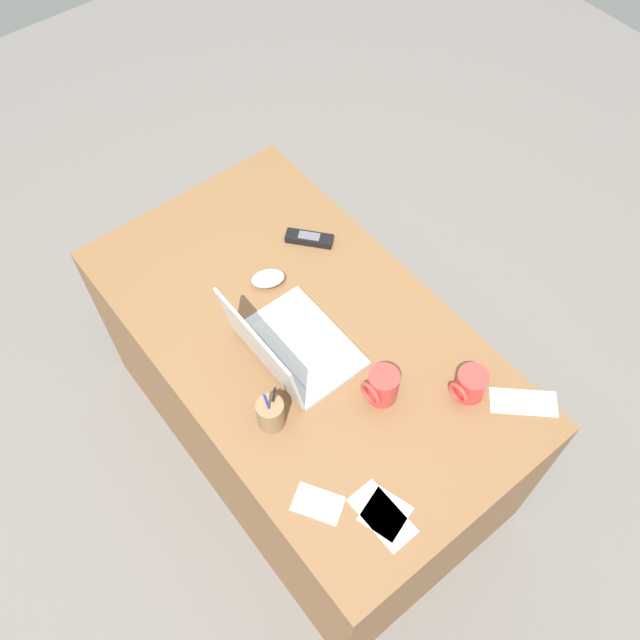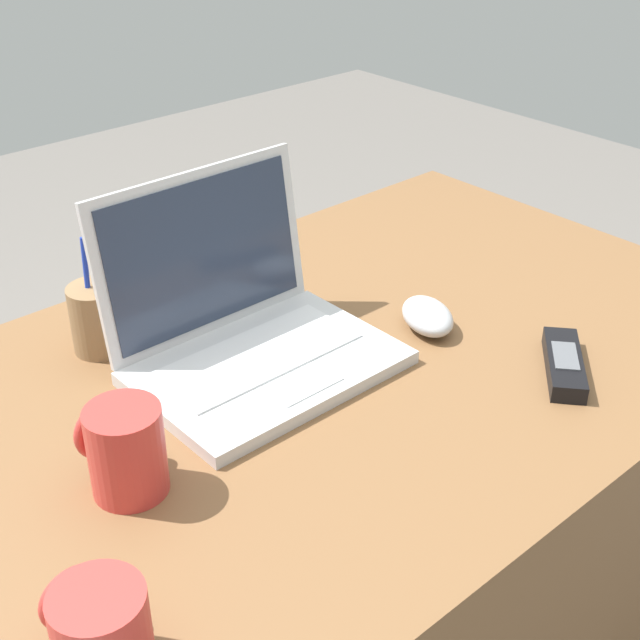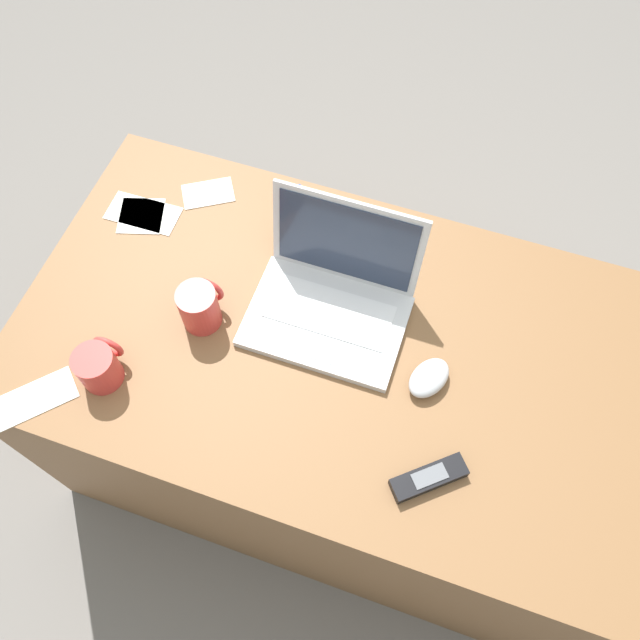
{
  "view_description": "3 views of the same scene",
  "coord_description": "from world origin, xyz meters",
  "px_view_note": "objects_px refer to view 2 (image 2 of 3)",
  "views": [
    {
      "loc": [
        -0.83,
        0.6,
        2.34
      ],
      "look_at": [
        -0.04,
        -0.02,
        0.8
      ],
      "focal_mm": 38.29,
      "sensor_mm": 36.0,
      "label": 1
    },
    {
      "loc": [
        -0.62,
        -0.73,
        1.35
      ],
      "look_at": [
        -0.0,
        -0.03,
        0.8
      ],
      "focal_mm": 49.65,
      "sensor_mm": 36.0,
      "label": 2
    },
    {
      "loc": [
        0.17,
        -0.59,
        1.94
      ],
      "look_at": [
        -0.04,
        0.0,
        0.77
      ],
      "focal_mm": 36.77,
      "sensor_mm": 36.0,
      "label": 3
    }
  ],
  "objects_px": {
    "coffee_mug_white": "(125,449)",
    "cordless_phone": "(564,364)",
    "laptop": "(246,329)",
    "coffee_mug_tall": "(100,631)",
    "pen_holder": "(97,318)",
    "computer_mouse": "(427,316)"
  },
  "relations": [
    {
      "from": "cordless_phone",
      "to": "pen_holder",
      "type": "xyz_separation_m",
      "value": [
        -0.42,
        0.45,
        0.04
      ]
    },
    {
      "from": "laptop",
      "to": "computer_mouse",
      "type": "height_order",
      "value": "laptop"
    },
    {
      "from": "coffee_mug_white",
      "to": "pen_holder",
      "type": "xyz_separation_m",
      "value": [
        0.12,
        0.27,
        -0.0
      ]
    },
    {
      "from": "coffee_mug_tall",
      "to": "cordless_phone",
      "type": "xyz_separation_m",
      "value": [
        0.68,
        0.01,
        -0.03
      ]
    },
    {
      "from": "coffee_mug_white",
      "to": "laptop",
      "type": "bearing_deg",
      "value": 24.77
    },
    {
      "from": "coffee_mug_white",
      "to": "coffee_mug_tall",
      "type": "distance_m",
      "value": 0.23
    },
    {
      "from": "computer_mouse",
      "to": "pen_holder",
      "type": "distance_m",
      "value": 0.45
    },
    {
      "from": "computer_mouse",
      "to": "coffee_mug_white",
      "type": "relative_size",
      "value": 0.97
    },
    {
      "from": "coffee_mug_white",
      "to": "cordless_phone",
      "type": "relative_size",
      "value": 0.74
    },
    {
      "from": "laptop",
      "to": "coffee_mug_tall",
      "type": "relative_size",
      "value": 3.48
    },
    {
      "from": "laptop",
      "to": "computer_mouse",
      "type": "distance_m",
      "value": 0.26
    },
    {
      "from": "computer_mouse",
      "to": "coffee_mug_tall",
      "type": "xyz_separation_m",
      "value": [
        -0.63,
        -0.2,
        0.02
      ]
    },
    {
      "from": "laptop",
      "to": "cordless_phone",
      "type": "relative_size",
      "value": 2.35
    },
    {
      "from": "cordless_phone",
      "to": "computer_mouse",
      "type": "bearing_deg",
      "value": 104.68
    },
    {
      "from": "cordless_phone",
      "to": "pen_holder",
      "type": "height_order",
      "value": "pen_holder"
    },
    {
      "from": "laptop",
      "to": "coffee_mug_tall",
      "type": "distance_m",
      "value": 0.49
    },
    {
      "from": "coffee_mug_tall",
      "to": "pen_holder",
      "type": "xyz_separation_m",
      "value": [
        0.26,
        0.46,
        0.0
      ]
    },
    {
      "from": "computer_mouse",
      "to": "pen_holder",
      "type": "bearing_deg",
      "value": 169.35
    },
    {
      "from": "cordless_phone",
      "to": "pen_holder",
      "type": "bearing_deg",
      "value": 132.94
    },
    {
      "from": "coffee_mug_tall",
      "to": "pen_holder",
      "type": "distance_m",
      "value": 0.53
    },
    {
      "from": "computer_mouse",
      "to": "coffee_mug_white",
      "type": "xyz_separation_m",
      "value": [
        -0.49,
        -0.01,
        0.03
      ]
    },
    {
      "from": "laptop",
      "to": "pen_holder",
      "type": "height_order",
      "value": "laptop"
    }
  ]
}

